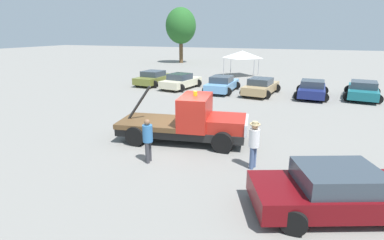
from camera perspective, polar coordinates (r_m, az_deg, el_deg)
The scene contains 13 objects.
ground_plane at distance 13.84m, azimuth -1.94°, elevation -3.97°, with size 160.00×160.00×0.00m, color gray.
tow_truck at distance 13.47m, azimuth -0.52°, elevation -0.40°, with size 6.04×2.93×2.51m.
foreground_car at distance 9.36m, azimuth 26.86°, elevation -12.01°, with size 5.39×3.65×1.34m.
person_near_truck at distance 11.02m, azimuth 11.73°, elevation -3.95°, with size 0.40×0.40×1.79m.
person_at_hood at distance 11.43m, azimuth -8.42°, elevation -3.35°, with size 0.38×0.38×1.71m.
parked_car_olive at distance 28.61m, azimuth -7.19°, elevation 7.95°, with size 2.78×4.60×1.34m.
parked_car_cream at distance 26.50m, azimuth -2.14°, elevation 7.39°, with size 2.90×4.52×1.34m.
parked_car_skyblue at distance 25.08m, azimuth 5.72°, elevation 6.80°, with size 2.46×4.42×1.34m.
parked_car_tan at distance 24.47m, azimuth 12.98°, elevation 6.22°, with size 2.84×4.65×1.34m.
parked_car_navy at distance 24.55m, azimuth 21.88°, elevation 5.48°, with size 2.53×4.32×1.34m.
parked_car_teal at distance 25.75m, azimuth 29.77°, elevation 4.96°, with size 2.90×4.75×1.34m.
canopy_tent_white at distance 34.45m, azimuth 9.55°, elevation 12.22°, with size 3.35×3.35×2.80m.
tree_left at distance 48.98m, azimuth -2.14°, elevation 17.47°, with size 4.74×4.74×8.46m.
Camera 1 is at (4.98, -11.97, 4.83)m, focal length 28.00 mm.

